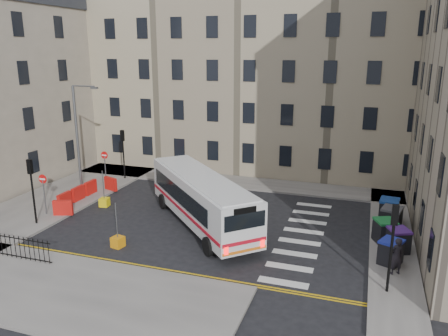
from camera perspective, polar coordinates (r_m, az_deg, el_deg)
The scene contains 22 objects.
ground at distance 27.53m, azimuth 1.91°, elevation -7.50°, with size 120.00×120.00×0.00m, color black.
pavement_north at distance 37.04m, azimuth -3.15°, elevation -1.39°, with size 36.00×3.20×0.15m, color slate.
pavement_east at distance 30.30m, azimuth 20.84°, elevation -6.22°, with size 2.40×26.00×0.15m, color slate.
pavement_west at distance 34.71m, azimuth -20.33°, elevation -3.48°, with size 6.00×22.00×0.15m, color slate.
pavement_sw at distance 22.79m, azimuth -23.74°, elevation -13.73°, with size 20.00×6.00×0.15m, color slate.
terrace_north at distance 42.38m, azimuth -1.08°, elevation 12.46°, with size 38.30×10.80×17.20m.
traffic_light_east at distance 20.43m, azimuth 21.19°, elevation -8.16°, with size 0.28×0.22×4.10m.
traffic_light_nw at distance 37.18m, azimuth -13.06°, elevation 2.75°, with size 0.28×0.22×4.10m.
traffic_light_sw at distance 29.06m, azimuth -23.84°, elevation -1.61°, with size 0.28×0.22×4.10m.
streetlamp at distance 33.82m, azimuth -18.61°, elevation 3.68°, with size 0.50×0.22×8.14m.
no_entry_north at distance 35.99m, azimuth -15.31°, elevation 0.89°, with size 0.60×0.08×3.00m.
no_entry_south at distance 30.66m, azimuth -22.52°, elevation -2.18°, with size 0.60×0.08×3.00m.
roadworks_barriers at distance 32.88m, azimuth -18.01°, elevation -3.24°, with size 1.66×6.26×1.00m.
bus at distance 27.02m, azimuth -2.98°, elevation -3.86°, with size 9.82×10.08×3.13m.
wheelie_bin_a at distance 23.87m, azimuth 20.94°, elevation -10.18°, with size 1.37×1.45×1.26m.
wheelie_bin_b at distance 25.40m, azimuth 21.80°, elevation -8.72°, with size 1.36×1.44×1.27m.
wheelie_bin_c at distance 26.24m, azimuth 20.25°, elevation -7.73°, with size 1.44×1.52×1.32m.
wheelie_bin_d at distance 28.10m, azimuth 21.02°, elevation -6.19°, with size 1.38×1.50×1.40m.
wheelie_bin_e at distance 29.42m, azimuth 20.73°, elevation -5.17°, with size 1.30×1.44×1.44m.
pedestrian at distance 22.81m, azimuth 21.60°, elevation -10.65°, with size 0.68×0.44×1.86m, color black.
bollard_yellow at distance 31.77m, azimuth -15.34°, elevation -4.33°, with size 0.60×0.60×0.60m, color yellow.
bollard_chevron at distance 25.27m, azimuth -13.69°, elevation -9.36°, with size 0.60×0.60×0.60m, color orange.
Camera 1 is at (7.24, -24.36, 10.58)m, focal length 35.00 mm.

